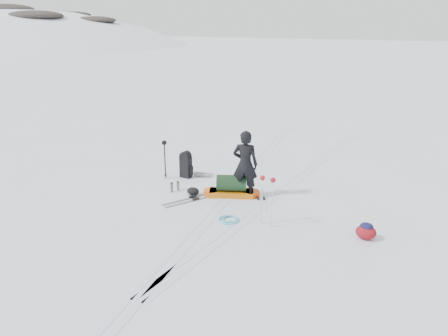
{
  "coord_description": "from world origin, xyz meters",
  "views": [
    {
      "loc": [
        4.48,
        -10.43,
        4.87
      ],
      "look_at": [
        0.01,
        0.0,
        0.95
      ],
      "focal_mm": 35.0,
      "sensor_mm": 36.0,
      "label": 1
    }
  ],
  "objects": [
    {
      "name": "touring_skis_white",
      "position": [
        0.96,
        0.43,
        0.01
      ],
      "size": [
        0.85,
        1.6,
        0.06
      ],
      "rotation": [
        0.0,
        0.0,
        -1.17
      ],
      "color": "silver",
      "rests_on": "ground"
    },
    {
      "name": "ski_poles_silver",
      "position": [
        1.59,
        -1.05,
        1.07
      ],
      "size": [
        0.41,
        0.18,
        1.28
      ],
      "rotation": [
        0.0,
        0.0,
        -0.0
      ],
      "color": "silver",
      "rests_on": "ground"
    },
    {
      "name": "rope_coil",
      "position": [
        0.64,
        -1.18,
        0.03
      ],
      "size": [
        0.63,
        0.63,
        0.06
      ],
      "rotation": [
        0.0,
        0.0,
        -0.21
      ],
      "color": "#5DC5E3",
      "rests_on": "ground"
    },
    {
      "name": "ski_poles_black",
      "position": [
        -2.41,
        0.89,
        1.03
      ],
      "size": [
        0.15,
        0.18,
        1.25
      ],
      "rotation": [
        0.0,
        0.0,
        -0.33
      ],
      "color": "black",
      "rests_on": "ground"
    },
    {
      "name": "skier",
      "position": [
        0.46,
        0.45,
        0.98
      ],
      "size": [
        0.77,
        0.57,
        1.95
      ],
      "primitive_type": "imported",
      "rotation": [
        0.0,
        0.0,
        3.29
      ],
      "color": "black",
      "rests_on": "ground"
    },
    {
      "name": "expedition_rucksack",
      "position": [
        -1.79,
        1.26,
        0.4
      ],
      "size": [
        0.93,
        0.49,
        0.87
      ],
      "rotation": [
        0.0,
        0.0,
        -0.12
      ],
      "color": "black",
      "rests_on": "ground"
    },
    {
      "name": "small_daypack",
      "position": [
        3.93,
        -0.82,
        0.2
      ],
      "size": [
        0.48,
        0.37,
        0.41
      ],
      "rotation": [
        0.0,
        0.0,
        0.03
      ],
      "color": "maroon",
      "rests_on": "ground"
    },
    {
      "name": "ski_tracks",
      "position": [
        0.61,
        0.88,
        0.0
      ],
      "size": [
        3.38,
        17.97,
        0.01
      ],
      "color": "silver",
      "rests_on": "ground"
    },
    {
      "name": "thermos_pair",
      "position": [
        -1.59,
        0.02,
        0.14
      ],
      "size": [
        0.19,
        0.31,
        0.3
      ],
      "rotation": [
        0.0,
        0.0,
        0.37
      ],
      "color": "#525359",
      "rests_on": "ground"
    },
    {
      "name": "touring_skis_grey",
      "position": [
        -0.8,
        -0.29,
        0.02
      ],
      "size": [
        1.29,
        1.75,
        0.07
      ],
      "rotation": [
        0.0,
        0.0,
        0.99
      ],
      "color": "gray",
      "rests_on": "ground"
    },
    {
      "name": "pulk_sled",
      "position": [
        0.08,
        0.37,
        0.24
      ],
      "size": [
        1.68,
        0.97,
        0.62
      ],
      "rotation": [
        0.0,
        0.0,
        0.33
      ],
      "color": "#CA670B",
      "rests_on": "ground"
    },
    {
      "name": "ground",
      "position": [
        0.0,
        0.0,
        0.0
      ],
      "size": [
        200.0,
        200.0,
        0.0
      ],
      "primitive_type": "plane",
      "color": "white",
      "rests_on": "ground"
    },
    {
      "name": "stuff_sack",
      "position": [
        -0.96,
        -0.03,
        0.12
      ],
      "size": [
        0.44,
        0.39,
        0.23
      ],
      "rotation": [
        0.0,
        0.0,
        0.34
      ],
      "color": "black",
      "rests_on": "ground"
    }
  ]
}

